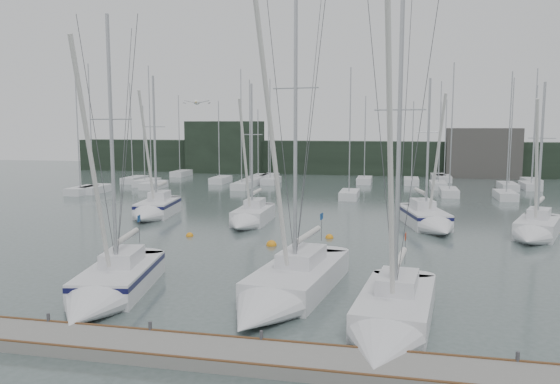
# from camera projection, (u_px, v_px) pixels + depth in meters

# --- Properties ---
(ground) EXTENTS (160.00, 160.00, 0.00)m
(ground) POSITION_uv_depth(u_px,v_px,m) (238.00, 307.00, 22.58)
(ground) COLOR #455451
(ground) RESTS_ON ground
(dock) EXTENTS (24.00, 2.00, 0.40)m
(dock) POSITION_uv_depth(u_px,v_px,m) (195.00, 351.00, 17.71)
(dock) COLOR slate
(dock) RESTS_ON ground
(far_treeline) EXTENTS (90.00, 4.00, 5.00)m
(far_treeline) POSITION_uv_depth(u_px,v_px,m) (355.00, 158.00, 82.41)
(far_treeline) COLOR black
(far_treeline) RESTS_ON ground
(far_building_left) EXTENTS (12.00, 3.00, 8.00)m
(far_building_left) POSITION_uv_depth(u_px,v_px,m) (225.00, 147.00, 84.48)
(far_building_left) COLOR black
(far_building_left) RESTS_ON ground
(far_building_right) EXTENTS (10.00, 3.00, 7.00)m
(far_building_right) POSITION_uv_depth(u_px,v_px,m) (483.00, 153.00, 76.58)
(far_building_right) COLOR #43413E
(far_building_right) RESTS_ON ground
(mast_forest) EXTENTS (51.62, 28.23, 14.29)m
(mast_forest) POSITION_uv_depth(u_px,v_px,m) (314.00, 182.00, 66.67)
(mast_forest) COLOR silver
(mast_forest) RESTS_ON ground
(sailboat_near_left) EXTENTS (4.21, 9.29, 13.10)m
(sailboat_near_left) POSITION_uv_depth(u_px,v_px,m) (107.00, 289.00, 23.32)
(sailboat_near_left) COLOR silver
(sailboat_near_left) RESTS_ON ground
(sailboat_near_center) EXTENTS (4.37, 10.90, 15.47)m
(sailboat_near_center) POSITION_uv_depth(u_px,v_px,m) (281.00, 292.00, 22.91)
(sailboat_near_center) COLOR silver
(sailboat_near_center) RESTS_ON ground
(sailboat_near_right) EXTENTS (3.58, 9.03, 13.65)m
(sailboat_near_right) POSITION_uv_depth(u_px,v_px,m) (390.00, 323.00, 19.42)
(sailboat_near_right) COLOR silver
(sailboat_near_right) RESTS_ON ground
(sailboat_mid_a) EXTENTS (3.56, 7.87, 12.23)m
(sailboat_mid_a) POSITION_uv_depth(u_px,v_px,m) (153.00, 210.00, 44.18)
(sailboat_mid_a) COLOR silver
(sailboat_mid_a) RESTS_ON ground
(sailboat_mid_b) EXTENTS (2.40, 7.37, 11.28)m
(sailboat_mid_b) POSITION_uv_depth(u_px,v_px,m) (249.00, 219.00, 40.74)
(sailboat_mid_b) COLOR silver
(sailboat_mid_b) RESTS_ON ground
(sailboat_mid_d) EXTENTS (4.41, 8.79, 11.67)m
(sailboat_mid_d) POSITION_uv_depth(u_px,v_px,m) (430.00, 221.00, 39.43)
(sailboat_mid_d) COLOR silver
(sailboat_mid_d) RESTS_ON ground
(sailboat_mid_e) EXTENTS (4.67, 7.47, 11.04)m
(sailboat_mid_e) POSITION_uv_depth(u_px,v_px,m) (534.00, 231.00, 35.77)
(sailboat_mid_e) COLOR silver
(sailboat_mid_e) RESTS_ON ground
(buoy_a) EXTENTS (0.67, 0.67, 0.67)m
(buoy_a) POSITION_uv_depth(u_px,v_px,m) (271.00, 245.00, 34.11)
(buoy_a) COLOR orange
(buoy_a) RESTS_ON ground
(buoy_b) EXTENTS (0.54, 0.54, 0.54)m
(buoy_b) POSITION_uv_depth(u_px,v_px,m) (329.00, 238.00, 36.35)
(buoy_b) COLOR orange
(buoy_b) RESTS_ON ground
(buoy_c) EXTENTS (0.51, 0.51, 0.51)m
(buoy_c) POSITION_uv_depth(u_px,v_px,m) (190.00, 236.00, 36.96)
(buoy_c) COLOR orange
(buoy_c) RESTS_ON ground
(seagull) EXTENTS (0.95, 0.44, 0.19)m
(seagull) POSITION_uv_depth(u_px,v_px,m) (197.00, 102.00, 20.57)
(seagull) COLOR white
(seagull) RESTS_ON ground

